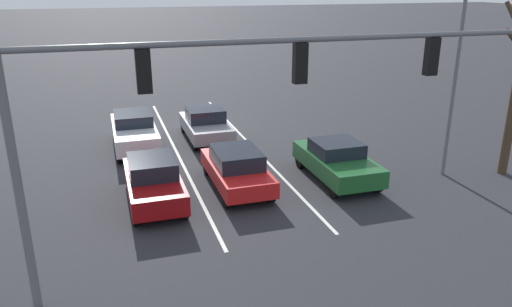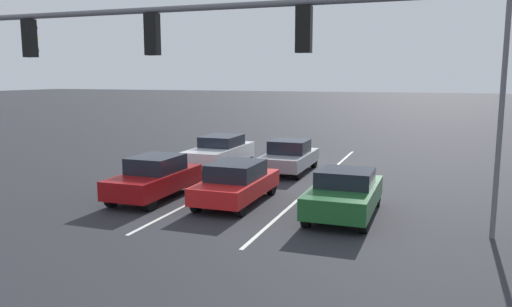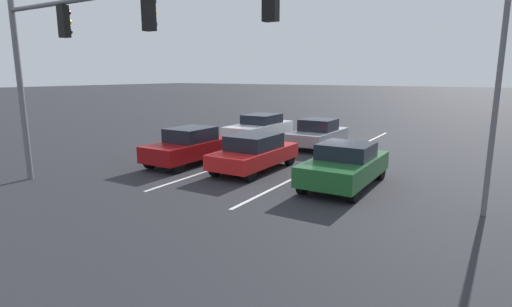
{
  "view_description": "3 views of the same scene",
  "coord_description": "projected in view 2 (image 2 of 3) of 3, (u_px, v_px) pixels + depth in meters",
  "views": [
    {
      "loc": [
        4.57,
        23.65,
        7.19
      ],
      "look_at": [
        -0.69,
        6.88,
        1.04
      ],
      "focal_mm": 35.0,
      "sensor_mm": 36.0,
      "label": 1
    },
    {
      "loc": [
        -6.2,
        23.06,
        4.37
      ],
      "look_at": [
        -0.08,
        6.16,
        1.58
      ],
      "focal_mm": 35.0,
      "sensor_mm": 36.0,
      "label": 2
    },
    {
      "loc": [
        -7.9,
        20.53,
        3.74
      ],
      "look_at": [
        -0.83,
        8.96,
        1.06
      ],
      "focal_mm": 28.0,
      "sensor_mm": 36.0,
      "label": 3
    }
  ],
  "objects": [
    {
      "name": "car_darkgreen_leftlane_front",
      "position": [
        345.0,
        193.0,
        15.67
      ],
      "size": [
        1.92,
        4.22,
        1.48
      ],
      "color": "#1E5928",
      "rests_on": "ground_plane"
    },
    {
      "name": "car_red_midlane_front",
      "position": [
        236.0,
        182.0,
        17.28
      ],
      "size": [
        1.79,
        4.24,
        1.45
      ],
      "color": "red",
      "rests_on": "ground_plane"
    },
    {
      "name": "car_gray_midlane_second",
      "position": [
        289.0,
        157.0,
        22.85
      ],
      "size": [
        1.89,
        4.1,
        1.48
      ],
      "color": "gray",
      "rests_on": "ground_plane"
    },
    {
      "name": "car_maroon_rightlane_front",
      "position": [
        155.0,
        177.0,
        17.93
      ],
      "size": [
        1.75,
        4.16,
        1.54
      ],
      "color": "maroon",
      "rests_on": "ground_plane"
    },
    {
      "name": "traffic_signal_gantry",
      "position": [
        78.0,
        59.0,
        12.34
      ],
      "size": [
        12.52,
        0.37,
        6.25
      ],
      "color": "slate",
      "rests_on": "ground_plane"
    },
    {
      "name": "street_lamp_left_shoulder",
      "position": [
        495.0,
        61.0,
        12.96
      ],
      "size": [
        2.2,
        0.24,
        8.2
      ],
      "color": "slate",
      "rests_on": "ground_plane"
    },
    {
      "name": "lane_stripe_center_divider",
      "position": [
        243.0,
        176.0,
        22.07
      ],
      "size": [
        0.12,
        17.78,
        0.01
      ],
      "primitive_type": "cube",
      "color": "silver",
      "rests_on": "ground_plane"
    },
    {
      "name": "ground_plane",
      "position": [
        298.0,
        167.0,
        24.18
      ],
      "size": [
        240.0,
        240.0,
        0.0
      ],
      "primitive_type": "plane",
      "color": "#28282D"
    },
    {
      "name": "car_white_rightlane_second",
      "position": [
        220.0,
        152.0,
        23.65
      ],
      "size": [
        1.83,
        4.71,
        1.58
      ],
      "color": "silver",
      "rests_on": "ground_plane"
    },
    {
      "name": "lane_stripe_left_divider",
      "position": [
        319.0,
        181.0,
        20.93
      ],
      "size": [
        0.12,
        17.78,
        0.01
      ],
      "primitive_type": "cube",
      "color": "silver",
      "rests_on": "ground_plane"
    }
  ]
}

